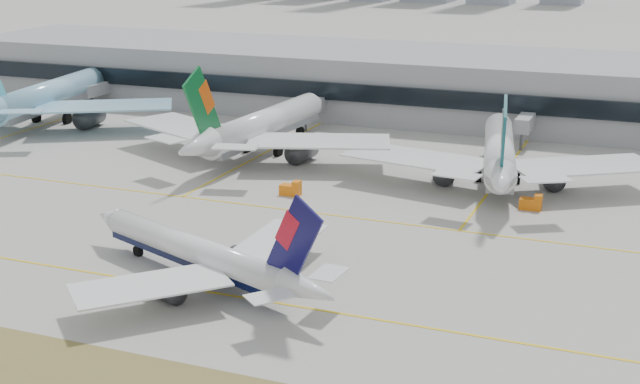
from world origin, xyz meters
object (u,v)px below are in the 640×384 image
at_px(taxiing_airliner, 203,255).
at_px(widebody_korean, 47,97).
at_px(widebody_eva, 260,128).
at_px(terminal, 485,87).
at_px(widebody_cathay, 499,155).

distance_m(taxiing_airliner, widebody_korean, 109.05).
bearing_deg(taxiing_airliner, widebody_eva, -48.82).
xyz_separation_m(widebody_korean, terminal, (93.30, 44.63, 1.24)).
relative_size(widebody_eva, widebody_cathay, 1.08).
bearing_deg(widebody_cathay, widebody_korean, 72.46).
xyz_separation_m(widebody_eva, widebody_cathay, (48.72, -2.97, -0.31)).
height_order(widebody_eva, terminal, widebody_eva).
relative_size(widebody_eva, terminal, 0.21).
xyz_separation_m(widebody_korean, widebody_eva, (58.90, -8.95, -0.61)).
bearing_deg(taxiing_airliner, widebody_cathay, -91.58).
relative_size(widebody_korean, terminal, 0.23).
relative_size(widebody_cathay, terminal, 0.20).
bearing_deg(widebody_eva, terminal, -29.30).
distance_m(widebody_eva, widebody_cathay, 48.81).
bearing_deg(taxiing_airliner, terminal, -73.99).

